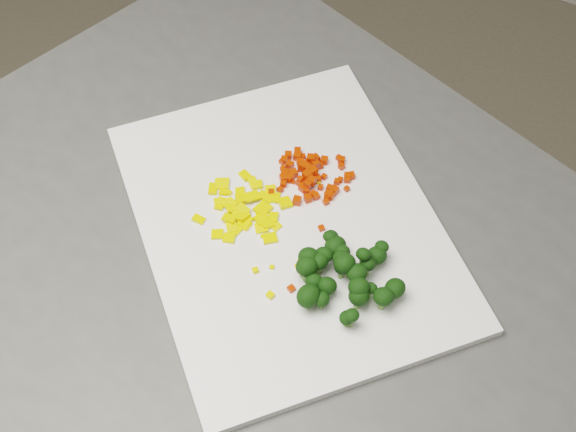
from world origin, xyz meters
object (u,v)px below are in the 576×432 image
at_px(broccoli_pile, 349,269).
at_px(pepper_pile, 240,207).
at_px(counter_block, 295,419).
at_px(carrot_pile, 315,172).
at_px(cutting_board, 288,224).

bearing_deg(broccoli_pile, pepper_pile, 168.59).
height_order(counter_block, pepper_pile, pepper_pile).
height_order(counter_block, broccoli_pile, broccoli_pile).
xyz_separation_m(pepper_pile, broccoli_pile, (0.15, -0.03, 0.02)).
relative_size(counter_block, carrot_pile, 10.50).
bearing_deg(cutting_board, broccoli_pile, -24.24).
height_order(counter_block, cutting_board, cutting_board).
relative_size(carrot_pile, pepper_pile, 0.86).
distance_m(cutting_board, carrot_pile, 0.07).
relative_size(counter_block, cutting_board, 2.33).
bearing_deg(broccoli_pile, carrot_pile, 129.98).
distance_m(cutting_board, pepper_pile, 0.06).
relative_size(carrot_pile, broccoli_pile, 0.83).
bearing_deg(carrot_pile, cutting_board, -90.40).
relative_size(cutting_board, carrot_pile, 4.50).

